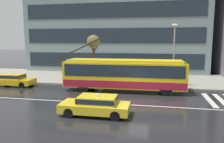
{
  "coord_description": "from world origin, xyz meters",
  "views": [
    {
      "loc": [
        1.57,
        -16.99,
        4.8
      ],
      "look_at": [
        -2.45,
        3.66,
        1.76
      ],
      "focal_mm": 35.27,
      "sensor_mm": 36.0,
      "label": 1
    }
  ],
  "objects_px": {
    "trolleybus": "(124,74)",
    "taxi_oncoming_near": "(96,104)",
    "taxi_queued_behind_bus": "(13,79)",
    "pedestrian_approaching_curb": "(135,69)",
    "pedestrian_at_shelter": "(85,67)",
    "pedestrian_walking_past": "(150,67)",
    "bus_shelter": "(113,65)",
    "street_tree_bare": "(93,43)",
    "street_lamp": "(174,50)"
  },
  "relations": [
    {
      "from": "taxi_queued_behind_bus",
      "to": "trolleybus",
      "type": "bearing_deg",
      "value": -0.24
    },
    {
      "from": "trolleybus",
      "to": "pedestrian_approaching_curb",
      "type": "relative_size",
      "value": 6.45
    },
    {
      "from": "pedestrian_walking_past",
      "to": "pedestrian_at_shelter",
      "type": "bearing_deg",
      "value": -168.67
    },
    {
      "from": "pedestrian_walking_past",
      "to": "pedestrian_approaching_curb",
      "type": "bearing_deg",
      "value": -156.41
    },
    {
      "from": "bus_shelter",
      "to": "street_tree_bare",
      "type": "distance_m",
      "value": 3.32
    },
    {
      "from": "trolleybus",
      "to": "taxi_queued_behind_bus",
      "type": "bearing_deg",
      "value": 179.76
    },
    {
      "from": "trolleybus",
      "to": "taxi_oncoming_near",
      "type": "height_order",
      "value": "trolleybus"
    },
    {
      "from": "taxi_queued_behind_bus",
      "to": "street_tree_bare",
      "type": "xyz_separation_m",
      "value": [
        7.69,
        3.66,
        3.7
      ]
    },
    {
      "from": "taxi_oncoming_near",
      "to": "bus_shelter",
      "type": "bearing_deg",
      "value": 94.73
    },
    {
      "from": "bus_shelter",
      "to": "pedestrian_approaching_curb",
      "type": "relative_size",
      "value": 2.06
    },
    {
      "from": "pedestrian_walking_past",
      "to": "bus_shelter",
      "type": "bearing_deg",
      "value": -159.38
    },
    {
      "from": "bus_shelter",
      "to": "pedestrian_walking_past",
      "type": "bearing_deg",
      "value": 20.62
    },
    {
      "from": "bus_shelter",
      "to": "street_tree_bare",
      "type": "bearing_deg",
      "value": 165.48
    },
    {
      "from": "pedestrian_approaching_curb",
      "to": "taxi_queued_behind_bus",
      "type": "bearing_deg",
      "value": -162.68
    },
    {
      "from": "pedestrian_at_shelter",
      "to": "taxi_queued_behind_bus",
      "type": "bearing_deg",
      "value": -155.33
    },
    {
      "from": "taxi_oncoming_near",
      "to": "street_tree_bare",
      "type": "distance_m",
      "value": 11.77
    },
    {
      "from": "bus_shelter",
      "to": "pedestrian_approaching_curb",
      "type": "bearing_deg",
      "value": 18.51
    },
    {
      "from": "taxi_oncoming_near",
      "to": "pedestrian_approaching_curb",
      "type": "relative_size",
      "value": 2.36
    },
    {
      "from": "pedestrian_walking_past",
      "to": "trolleybus",
      "type": "bearing_deg",
      "value": -116.45
    },
    {
      "from": "taxi_queued_behind_bus",
      "to": "pedestrian_approaching_curb",
      "type": "relative_size",
      "value": 2.27
    },
    {
      "from": "trolleybus",
      "to": "bus_shelter",
      "type": "distance_m",
      "value": 3.57
    },
    {
      "from": "pedestrian_approaching_curb",
      "to": "street_tree_bare",
      "type": "xyz_separation_m",
      "value": [
        -4.66,
        -0.19,
        2.77
      ]
    },
    {
      "from": "taxi_queued_behind_bus",
      "to": "pedestrian_walking_past",
      "type": "relative_size",
      "value": 2.1
    },
    {
      "from": "trolleybus",
      "to": "bus_shelter",
      "type": "xyz_separation_m",
      "value": [
        -1.69,
        3.11,
        0.46
      ]
    },
    {
      "from": "pedestrian_at_shelter",
      "to": "street_tree_bare",
      "type": "height_order",
      "value": "street_tree_bare"
    },
    {
      "from": "pedestrian_at_shelter",
      "to": "pedestrian_walking_past",
      "type": "distance_m",
      "value": 7.32
    },
    {
      "from": "taxi_queued_behind_bus",
      "to": "street_tree_bare",
      "type": "distance_m",
      "value": 9.29
    },
    {
      "from": "pedestrian_walking_past",
      "to": "taxi_queued_behind_bus",
      "type": "bearing_deg",
      "value": -161.93
    },
    {
      "from": "trolleybus",
      "to": "street_tree_bare",
      "type": "xyz_separation_m",
      "value": [
        -3.99,
        3.71,
        2.77
      ]
    },
    {
      "from": "pedestrian_approaching_curb",
      "to": "pedestrian_walking_past",
      "type": "height_order",
      "value": "pedestrian_walking_past"
    },
    {
      "from": "street_lamp",
      "to": "pedestrian_approaching_curb",
      "type": "bearing_deg",
      "value": 157.49
    },
    {
      "from": "trolleybus",
      "to": "pedestrian_approaching_curb",
      "type": "xyz_separation_m",
      "value": [
        0.67,
        3.9,
        0.0
      ]
    },
    {
      "from": "pedestrian_walking_past",
      "to": "street_tree_bare",
      "type": "distance_m",
      "value": 6.86
    },
    {
      "from": "trolleybus",
      "to": "bus_shelter",
      "type": "height_order",
      "value": "trolleybus"
    },
    {
      "from": "pedestrian_at_shelter",
      "to": "pedestrian_approaching_curb",
      "type": "relative_size",
      "value": 1.07
    },
    {
      "from": "taxi_queued_behind_bus",
      "to": "street_lamp",
      "type": "bearing_deg",
      "value": 7.77
    },
    {
      "from": "pedestrian_at_shelter",
      "to": "pedestrian_approaching_curb",
      "type": "distance_m",
      "value": 5.61
    },
    {
      "from": "trolleybus",
      "to": "pedestrian_walking_past",
      "type": "xyz_separation_m",
      "value": [
        2.29,
        4.61,
        0.16
      ]
    },
    {
      "from": "pedestrian_at_shelter",
      "to": "taxi_oncoming_near",
      "type": "bearing_deg",
      "value": -68.38
    },
    {
      "from": "street_tree_bare",
      "to": "pedestrian_walking_past",
      "type": "bearing_deg",
      "value": 8.17
    },
    {
      "from": "bus_shelter",
      "to": "street_lamp",
      "type": "distance_m",
      "value": 6.59
    },
    {
      "from": "trolleybus",
      "to": "taxi_queued_behind_bus",
      "type": "xyz_separation_m",
      "value": [
        -11.68,
        0.05,
        -0.93
      ]
    },
    {
      "from": "taxi_queued_behind_bus",
      "to": "bus_shelter",
      "type": "bearing_deg",
      "value": 17.04
    },
    {
      "from": "bus_shelter",
      "to": "pedestrian_at_shelter",
      "type": "bearing_deg",
      "value": 178.96
    },
    {
      "from": "pedestrian_at_shelter",
      "to": "street_tree_bare",
      "type": "distance_m",
      "value": 2.83
    },
    {
      "from": "pedestrian_at_shelter",
      "to": "pedestrian_walking_past",
      "type": "xyz_separation_m",
      "value": [
        7.18,
        1.44,
        0.02
      ]
    },
    {
      "from": "trolleybus",
      "to": "pedestrian_at_shelter",
      "type": "bearing_deg",
      "value": 147.04
    },
    {
      "from": "bus_shelter",
      "to": "street_lamp",
      "type": "xyz_separation_m",
      "value": [
        6.3,
        -0.84,
        1.75
      ]
    },
    {
      "from": "taxi_queued_behind_bus",
      "to": "street_lamp",
      "type": "distance_m",
      "value": 16.74
    },
    {
      "from": "taxi_queued_behind_bus",
      "to": "pedestrian_walking_past",
      "type": "distance_m",
      "value": 14.74
    }
  ]
}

